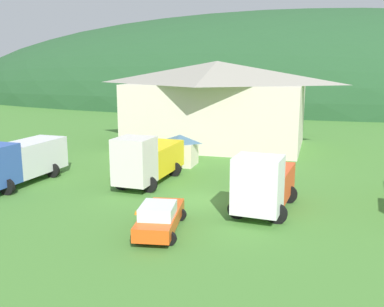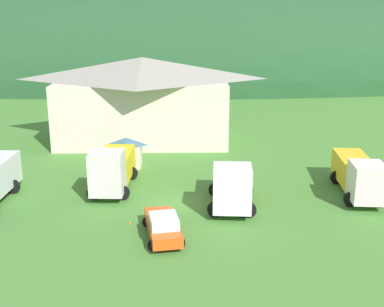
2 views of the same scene
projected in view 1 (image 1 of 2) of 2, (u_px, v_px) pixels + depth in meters
ground_plane at (203, 201)px, 27.88m from camera, size 200.00×200.00×0.00m
forested_hill_backdrop at (289, 103)px, 97.36m from camera, size 170.73×60.00×39.97m
depot_building at (217, 103)px, 45.86m from camera, size 19.00×12.09×8.92m
play_shed_cream at (180, 149)px, 37.52m from camera, size 2.85×2.55×2.66m
box_truck_blue at (17, 160)px, 31.32m from camera, size 3.61×8.24×3.30m
flatbed_truck_yellow at (148, 159)px, 31.61m from camera, size 3.44×7.82×3.72m
heavy_rig_white at (264, 183)px, 25.39m from camera, size 3.67×6.70×3.66m
service_pickup_orange at (160, 217)px, 22.48m from camera, size 2.79×5.27×1.66m
traffic_cone_near_pickup at (136, 215)px, 25.30m from camera, size 0.36×0.36×0.52m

